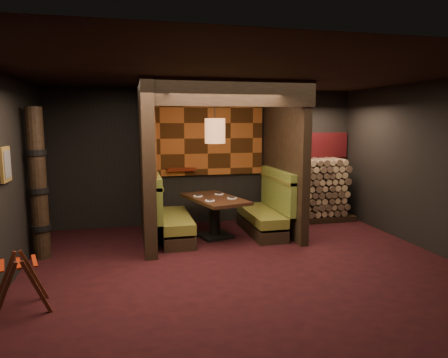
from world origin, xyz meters
TOP-DOWN VIEW (x-y plane):
  - floor at (0.00, 0.00)m, footprint 6.50×5.50m
  - ceiling at (0.00, 0.00)m, footprint 6.50×5.50m
  - wall_back at (0.00, 2.76)m, footprint 6.50×0.02m
  - wall_front at (0.00, -2.76)m, footprint 6.50×0.02m
  - wall_left at (-3.26, 0.00)m, footprint 0.02×5.50m
  - wall_right at (3.26, 0.00)m, footprint 0.02×5.50m
  - partition_left at (-1.35, 1.65)m, footprint 0.20×2.20m
  - partition_right at (1.30, 1.70)m, footprint 0.15×2.10m
  - header_beam at (-0.02, 0.70)m, footprint 2.85×0.18m
  - tapa_back_panel at (-0.02, 2.71)m, footprint 2.40×0.06m
  - tapa_side_panel at (-1.23, 1.82)m, footprint 0.04×1.85m
  - lacquer_shelf at (-0.60, 2.65)m, footprint 0.60×0.12m
  - booth_bench_left at (-0.96, 1.65)m, footprint 0.68×1.60m
  - booth_bench_right at (0.93, 1.65)m, footprint 0.68×1.60m
  - dining_table at (-0.11, 1.58)m, footprint 1.15×1.61m
  - place_settings at (-0.11, 1.58)m, footprint 0.75×0.78m
  - pendant_lamp at (-0.11, 1.53)m, footprint 0.37×0.37m
  - framed_picture at (-3.22, 0.10)m, footprint 0.05×0.36m
  - luggage_rack at (-2.91, -0.80)m, footprint 0.74×0.61m
  - totem_column at (-3.05, 1.10)m, footprint 0.31×0.31m
  - firewood_stack at (2.29, 2.35)m, footprint 1.73×0.70m
  - mosaic_header at (2.29, 2.68)m, footprint 1.83×0.10m
  - bay_front_post at (1.39, 1.96)m, footprint 0.08×0.08m

SIDE VIEW (x-z plane):
  - floor at x=0.00m, z-range -0.02..0.00m
  - luggage_rack at x=-2.91m, z-range 0.00..0.70m
  - booth_bench_left at x=-0.96m, z-range -0.17..0.97m
  - booth_bench_right at x=0.93m, z-range -0.17..0.97m
  - dining_table at x=-0.11m, z-range 0.15..0.92m
  - firewood_stack at x=2.29m, z-range 0.00..1.36m
  - place_settings at x=-0.11m, z-range 0.76..0.79m
  - lacquer_shelf at x=-0.60m, z-range 1.15..1.21m
  - totem_column at x=-3.05m, z-range -0.01..2.39m
  - wall_back at x=0.00m, z-range 0.00..2.85m
  - wall_front at x=0.00m, z-range 0.00..2.85m
  - wall_left at x=-3.26m, z-range 0.00..2.85m
  - wall_right at x=3.26m, z-range 0.00..2.85m
  - partition_left at x=-1.35m, z-range 0.00..2.85m
  - partition_right at x=1.30m, z-range 0.00..2.85m
  - bay_front_post at x=1.39m, z-range 0.00..2.85m
  - framed_picture at x=-3.22m, z-range 1.39..1.85m
  - mosaic_header at x=2.29m, z-range 1.36..1.92m
  - tapa_back_panel at x=-0.02m, z-range 1.04..2.60m
  - tapa_side_panel at x=-1.23m, z-range 1.12..2.58m
  - pendant_lamp at x=-0.11m, z-range 1.47..2.54m
  - header_beam at x=-0.02m, z-range 2.41..2.85m
  - ceiling at x=0.00m, z-range 2.85..2.87m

